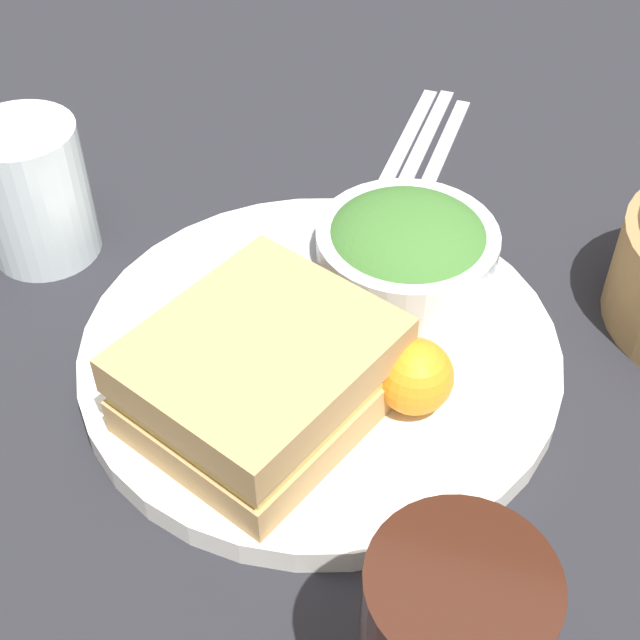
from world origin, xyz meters
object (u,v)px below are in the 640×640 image
Objects in this scene: sandwich at (261,376)px; spoon at (445,143)px; salad_bowl at (406,254)px; water_glass at (34,192)px; plate at (320,352)px; fork at (404,136)px; knife at (425,140)px; dressing_cup at (303,261)px.

sandwich reaches higher than spoon.
salad_bowl is 1.16× the size of water_glass.
water_glass reaches higher than plate.
fork and spoon have the same top height.
salad_bowl is (-0.06, 0.04, 0.04)m from plate.
salad_bowl is (-0.13, 0.06, 0.00)m from sandwich.
salad_bowl is 0.22m from knife.
plate is 6.56× the size of dressing_cup.
spoon is 0.34m from water_glass.
sandwich is 0.12m from dressing_cup.
spoon is (0.00, 0.04, 0.00)m from fork.
dressing_cup reaches higher than plate.
water_glass is (0.22, -0.26, 0.05)m from spoon.
dressing_cup is 0.22m from fork.
plate is at bearing 176.24° from spoon.
sandwich is 0.34m from knife.
salad_bowl is at bearing 147.15° from plate.
salad_bowl is at bearing -165.21° from fork.
plate is 0.27m from knife.
spoon is (-0.34, 0.05, -0.05)m from sandwich.
knife is (-0.27, 0.01, -0.01)m from plate.
dressing_cup is (-0.12, -0.01, -0.01)m from sandwich.
fork is 1.11× the size of spoon.
water_glass is at bearing 135.21° from knife.
water_glass reaches higher than spoon.
fork is at bearing -179.32° from plate.
salad_bowl reaches higher than plate.
plate reaches higher than spoon.
spoon is (0.00, 0.02, 0.00)m from knife.
sandwich is 1.19× the size of spoon.
fork is at bearing 90.00° from knife.
fork is at bearing 177.64° from sandwich.
water_glass reaches higher than salad_bowl.
sandwich reaches higher than knife.
salad_bowl reaches higher than dressing_cup.
fork is 0.95× the size of knife.
knife is at bearing 168.68° from dressing_cup.
sandwich is at bearing -15.25° from plate.
water_glass is (-0.12, -0.21, 0.00)m from sandwich.
dressing_cup reaches higher than fork.
spoon is (-0.22, 0.06, -0.03)m from dressing_cup.
plate reaches higher than fork.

